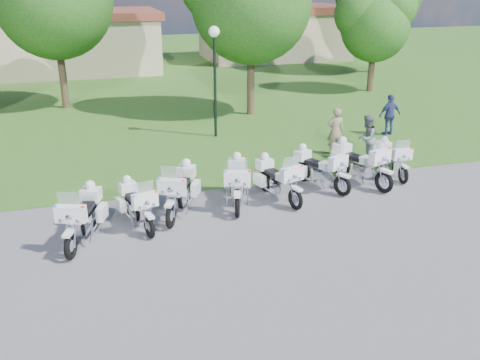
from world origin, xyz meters
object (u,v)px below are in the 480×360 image
object	(u,v)px
motorcycle_6	(359,162)
bystander_b	(366,138)
motorcycle_1	(136,204)
bystander_c	(390,115)
motorcycle_3	(237,181)
motorcycle_7	(392,158)
motorcycle_5	(319,168)
lamp_post	(215,55)
bystander_a	(335,131)
motorcycle_2	(180,189)
motorcycle_0	(83,215)
motorcycle_4	(277,178)

from	to	relation	value
motorcycle_6	bystander_b	xyz separation A→B (m)	(1.28, 1.90, 0.15)
motorcycle_1	bystander_c	size ratio (longest dim) A/B	1.24
motorcycle_3	motorcycle_7	size ratio (longest dim) A/B	1.13
motorcycle_1	motorcycle_5	size ratio (longest dim) A/B	0.99
lamp_post	bystander_a	xyz separation A→B (m)	(3.74, -3.58, -2.48)
motorcycle_1	motorcycle_5	xyz separation A→B (m)	(5.84, 1.18, 0.04)
motorcycle_2	bystander_b	xyz separation A→B (m)	(7.26, 2.59, 0.17)
bystander_a	lamp_post	bearing A→B (deg)	-32.43
motorcycle_2	motorcycle_0	bearing A→B (deg)	45.59
bystander_b	motorcycle_6	bearing A→B (deg)	11.88
bystander_a	bystander_c	distance (m)	3.80
bystander_b	motorcycle_0	bearing A→B (deg)	-24.26
motorcycle_1	bystander_a	distance (m)	8.84
lamp_post	bystander_b	world-z (taller)	lamp_post
motorcycle_2	motorcycle_3	size ratio (longest dim) A/B	0.96
motorcycle_5	motorcycle_7	xyz separation A→B (m)	(2.85, 0.39, -0.06)
lamp_post	motorcycle_3	bearing A→B (deg)	-98.63
motorcycle_3	bystander_b	world-z (taller)	bystander_b
motorcycle_3	bystander_a	xyz separation A→B (m)	(4.81, 3.46, 0.20)
motorcycle_4	bystander_a	xyz separation A→B (m)	(3.55, 3.47, 0.24)
motorcycle_3	bystander_a	world-z (taller)	bystander_a
motorcycle_1	motorcycle_6	distance (m)	7.34
motorcycle_6	bystander_c	bearing A→B (deg)	-149.23
motorcycle_1	bystander_a	xyz separation A→B (m)	(7.81, 4.14, 0.27)
motorcycle_2	motorcycle_3	bearing A→B (deg)	-148.63
motorcycle_2	bystander_a	bearing A→B (deg)	-125.81
motorcycle_1	motorcycle_3	distance (m)	3.08
motorcycle_5	motorcycle_6	distance (m)	1.41
motorcycle_5	motorcycle_6	bearing A→B (deg)	154.71
motorcycle_7	bystander_c	size ratio (longest dim) A/B	1.21
motorcycle_2	lamp_post	world-z (taller)	lamp_post
motorcycle_2	bystander_c	distance (m)	11.29
motorcycle_2	bystander_b	distance (m)	7.70
bystander_b	motorcycle_3	bearing A→B (deg)	-20.72
lamp_post	motorcycle_7	bearing A→B (deg)	-53.04
bystander_b	bystander_c	world-z (taller)	bystander_c
motorcycle_7	lamp_post	size ratio (longest dim) A/B	0.47
motorcycle_5	bystander_c	xyz separation A→B (m)	(5.33, 4.73, 0.21)
motorcycle_1	motorcycle_3	xyz separation A→B (m)	(3.00, 0.67, 0.07)
motorcycle_0	bystander_c	world-z (taller)	bystander_c
motorcycle_4	motorcycle_5	bearing A→B (deg)	-175.79
motorcycle_0	motorcycle_7	world-z (taller)	motorcycle_0
motorcycle_6	motorcycle_7	xyz separation A→B (m)	(1.44, 0.40, -0.11)
motorcycle_1	motorcycle_2	bearing A→B (deg)	-173.16
motorcycle_0	motorcycle_2	size ratio (longest dim) A/B	1.02
motorcycle_3	motorcycle_5	world-z (taller)	motorcycle_3
motorcycle_6	motorcycle_4	bearing A→B (deg)	-10.13
motorcycle_0	lamp_post	distance (m)	10.24
motorcycle_6	bystander_b	distance (m)	2.30
motorcycle_7	bystander_a	bearing A→B (deg)	-65.95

